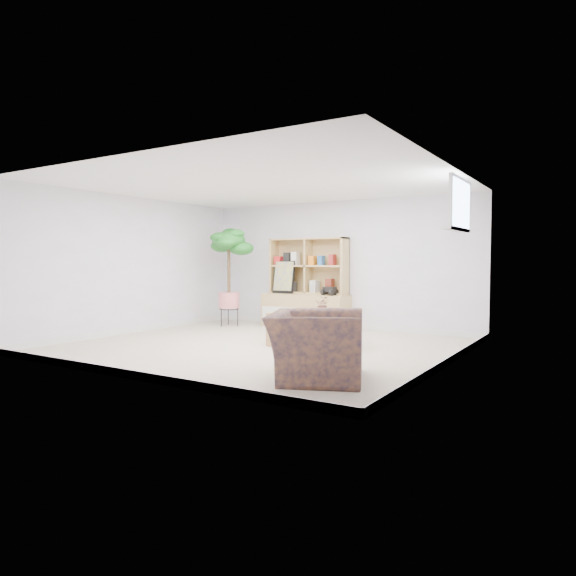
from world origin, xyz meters
The scene contains 14 objects.
floor centered at (0.00, 0.00, 0.00)m, with size 5.50×5.00×0.01m, color beige.
ceiling centered at (0.00, 0.00, 2.40)m, with size 5.50×5.00×0.01m, color white.
walls centered at (0.00, 0.00, 1.20)m, with size 5.51×5.01×2.40m.
baseboard centered at (0.00, 0.00, 0.05)m, with size 5.50×5.00×0.10m, color white, non-canonical shape.
window centered at (2.73, 0.60, 2.00)m, with size 0.10×0.98×0.68m, color #CEE1FF, non-canonical shape.
window_sill centered at (2.67, 0.60, 1.68)m, with size 0.14×1.00×0.04m, color white.
storage_unit centered at (-0.53, 2.24, 0.85)m, with size 1.71×0.58×1.71m, color tan, non-canonical shape.
poster centered at (-0.99, 2.18, 0.96)m, with size 0.46×0.11×0.64m, color yellow, non-canonical shape.
toy_truck centered at (0.03, 2.14, 0.73)m, with size 0.33×0.23×0.17m, color black, non-canonical shape.
coffee_table centered at (0.61, 0.46, 0.25)m, with size 1.21×0.66×0.50m, color #B68542, non-canonical shape.
table_plant centered at (0.74, 0.56, 0.62)m, with size 0.22×0.19×0.25m, color #216125.
floor_tree centered at (-1.90, 1.63, 0.96)m, with size 0.71×0.71×1.92m, color #1A5821, non-canonical shape.
armchair centered at (1.72, -1.42, 0.41)m, with size 1.11×0.97×0.82m, color #121633.
sill_plant centered at (2.67, 0.53, 1.82)m, with size 0.13×0.11×0.24m, color #1A5821.
Camera 1 is at (4.37, -6.21, 1.27)m, focal length 32.00 mm.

